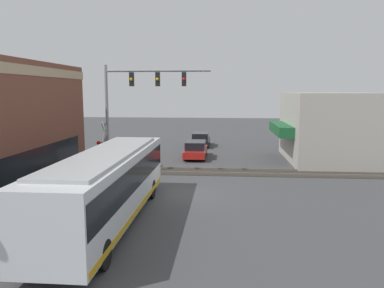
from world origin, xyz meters
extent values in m
plane|color=#424244|center=(0.00, 0.00, 0.00)|extent=(120.00, 120.00, 0.00)
cube|color=tan|center=(-2.55, 7.65, 6.75)|extent=(15.31, 0.36, 0.50)
cube|color=black|center=(-2.55, 7.55, 1.70)|extent=(12.69, 0.12, 2.20)
cube|color=#B2ADA3|center=(11.32, -11.05, 2.79)|extent=(9.28, 7.10, 5.58)
cube|color=#19592D|center=(11.32, -6.95, 2.60)|extent=(6.49, 1.20, 0.80)
cube|color=silver|center=(-4.75, 2.80, 1.73)|extent=(12.12, 2.55, 2.60)
cube|color=black|center=(-4.75, 2.80, 2.12)|extent=(11.88, 2.59, 1.09)
cube|color=gold|center=(-4.75, 2.80, 0.59)|extent=(11.88, 2.58, 0.24)
cube|color=#A5A8AA|center=(-4.75, 2.80, 3.09)|extent=(10.30, 2.17, 0.12)
cylinder|color=black|center=(-0.89, 2.80, 0.50)|extent=(1.00, 2.57, 1.00)
cylinder|color=black|center=(-9.00, 2.80, 0.50)|extent=(1.00, 2.57, 1.00)
cylinder|color=gray|center=(4.27, 5.60, 3.72)|extent=(0.20, 0.20, 7.43)
cylinder|color=gray|center=(4.27, 2.15, 7.03)|extent=(0.16, 6.91, 0.16)
cube|color=black|center=(4.27, 3.88, 6.48)|extent=(0.30, 0.27, 0.90)
sphere|color=yellow|center=(4.10, 3.88, 6.48)|extent=(0.20, 0.20, 0.20)
cube|color=black|center=(4.27, 2.15, 6.48)|extent=(0.30, 0.27, 0.90)
sphere|color=yellow|center=(4.10, 2.15, 6.48)|extent=(0.20, 0.20, 0.20)
cube|color=black|center=(4.27, 0.42, 6.48)|extent=(0.30, 0.27, 0.90)
sphere|color=red|center=(4.10, 0.42, 6.48)|extent=(0.20, 0.20, 0.20)
cylinder|color=gray|center=(3.94, 5.67, 1.80)|extent=(0.14, 0.14, 3.60)
cube|color=white|center=(3.94, 5.67, 3.10)|extent=(1.41, 0.06, 1.41)
cube|color=white|center=(3.94, 5.67, 3.10)|extent=(1.41, 0.06, 1.41)
cylinder|color=#38383A|center=(3.94, 5.67, 2.30)|extent=(0.08, 0.90, 0.08)
sphere|color=red|center=(3.89, 5.22, 2.30)|extent=(0.28, 0.28, 0.28)
sphere|color=red|center=(3.89, 6.12, 2.30)|extent=(0.28, 0.28, 0.28)
cube|color=#332D28|center=(6.00, 0.00, 0.01)|extent=(2.60, 60.00, 0.03)
cube|color=#6B6056|center=(5.28, 0.00, 0.07)|extent=(0.07, 60.00, 0.15)
cube|color=#6B6056|center=(6.72, 0.00, 0.07)|extent=(0.07, 60.00, 0.15)
cube|color=#B21E19|center=(11.56, 0.20, 0.54)|extent=(4.61, 1.80, 0.56)
cube|color=black|center=(11.33, 0.20, 1.15)|extent=(2.54, 1.62, 0.67)
cylinder|color=black|center=(12.99, 0.20, 0.32)|extent=(0.64, 1.82, 0.64)
cylinder|color=black|center=(10.13, 0.20, 0.32)|extent=(0.64, 1.82, 0.64)
cube|color=black|center=(18.52, 0.20, 0.52)|extent=(4.26, 1.80, 0.53)
cube|color=black|center=(18.31, 0.20, 1.11)|extent=(2.34, 1.62, 0.64)
cylinder|color=black|center=(19.84, 0.20, 0.32)|extent=(0.64, 1.82, 0.64)
cylinder|color=black|center=(17.20, 0.20, 0.32)|extent=(0.64, 1.82, 0.64)
camera|label=1|loc=(-20.16, -2.16, 5.73)|focal=35.00mm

